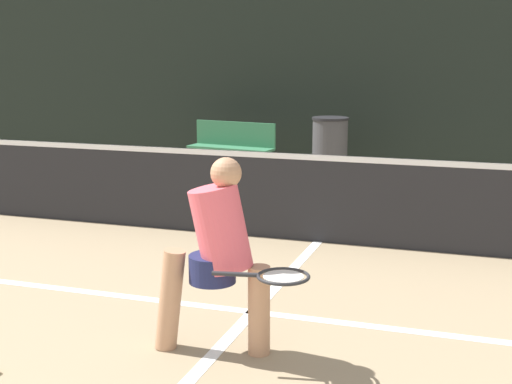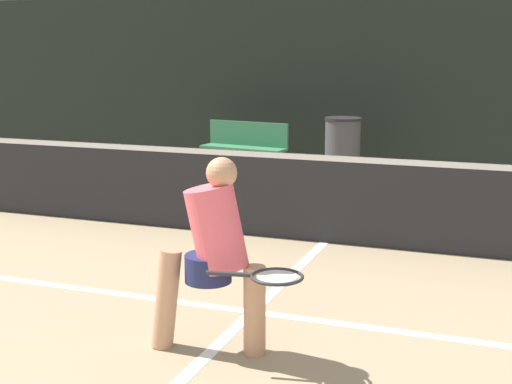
% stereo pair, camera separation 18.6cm
% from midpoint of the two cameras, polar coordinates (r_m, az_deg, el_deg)
% --- Properties ---
extents(court_service_line, '(8.25, 0.10, 0.01)m').
position_cam_midpoint_polar(court_service_line, '(5.73, 0.64, -9.56)').
color(court_service_line, white).
rests_on(court_service_line, ground).
extents(court_center_mark, '(0.10, 4.75, 0.01)m').
position_cam_midpoint_polar(court_center_mark, '(5.59, 0.07, -10.13)').
color(court_center_mark, white).
rests_on(court_center_mark, ground).
extents(net, '(11.09, 0.09, 1.07)m').
position_cam_midpoint_polar(net, '(7.63, 6.28, -0.32)').
color(net, slate).
rests_on(net, ground).
extents(fence_back, '(24.00, 0.06, 3.02)m').
position_cam_midpoint_polar(fence_back, '(12.19, 11.99, 8.60)').
color(fence_back, black).
rests_on(fence_back, ground).
extents(player_practicing, '(1.17, 0.54, 1.36)m').
position_cam_midpoint_polar(player_practicing, '(4.81, -2.22, -4.69)').
color(player_practicing, tan).
rests_on(player_practicing, ground).
extents(tennis_ball_scattered_6, '(0.07, 0.07, 0.07)m').
position_cam_midpoint_polar(tennis_ball_scattered_6, '(6.93, -2.79, -5.54)').
color(tennis_ball_scattered_6, '#D1E033').
rests_on(tennis_ball_scattered_6, ground).
extents(courtside_bench, '(1.51, 0.59, 0.86)m').
position_cam_midpoint_polar(courtside_bench, '(11.81, -0.44, 3.69)').
color(courtside_bench, '#33724C').
rests_on(courtside_bench, ground).
extents(trash_bin, '(0.58, 0.58, 0.98)m').
position_cam_midpoint_polar(trash_bin, '(11.42, 7.40, 3.48)').
color(trash_bin, '#3F3F42').
rests_on(trash_bin, ground).
extents(parked_car, '(1.84, 4.15, 1.36)m').
position_cam_midpoint_polar(parked_car, '(15.02, 12.22, 5.52)').
color(parked_car, black).
rests_on(parked_car, ground).
extents(building_far, '(36.00, 2.40, 5.44)m').
position_cam_midpoint_polar(building_far, '(29.40, 17.26, 12.23)').
color(building_far, '#B2ADA3').
rests_on(building_far, ground).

